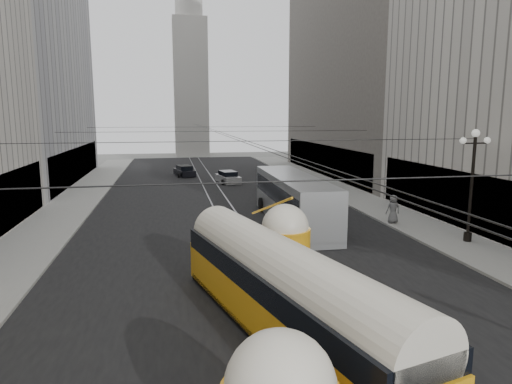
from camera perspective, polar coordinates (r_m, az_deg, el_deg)
name	(u,v)px	position (r m, az deg, el deg)	size (l,w,h in m)	color
road	(221,204)	(38.06, -4.42, -1.47)	(20.00, 85.00, 0.02)	black
sidewalk_left	(77,200)	(42.03, -21.46, -0.96)	(4.00, 72.00, 0.15)	gray
sidewalk_right	(342,192)	(44.28, 10.68, 0.06)	(4.00, 72.00, 0.15)	gray
rail_left	(212,204)	(37.99, -5.54, -1.51)	(0.12, 85.00, 0.04)	gray
rail_right	(230,203)	(38.15, -3.30, -1.43)	(0.12, 85.00, 0.04)	gray
building_left_far	(9,46)	(55.44, -28.50, 15.75)	(12.60, 28.60, 28.60)	#999999
building_right_far	(373,38)	(58.57, 14.39, 18.17)	(12.60, 32.60, 32.60)	#514C47
distant_tower	(190,71)	(85.08, -8.22, 14.68)	(6.00, 6.00, 31.36)	#B2AFA8
lamppost_right_mid	(472,179)	(28.32, 25.40, 1.48)	(1.86, 0.44, 6.37)	black
catenary	(223,133)	(36.39, -4.18, 7.36)	(25.00, 72.00, 0.23)	black
streetcar	(283,290)	(15.40, 3.46, -12.09)	(5.58, 14.65, 3.29)	orange
city_bus	(294,198)	(30.75, 4.71, -0.74)	(2.98, 12.87, 3.26)	#A9ACAE
sedan_white_far	(228,177)	(49.62, -3.54, 1.82)	(2.46, 4.38, 1.30)	#BBBBBB
sedan_dark_far	(184,171)	(55.82, -8.93, 2.58)	(2.65, 4.35, 1.28)	black
pedestrian_sidewalk_right	(393,209)	(31.79, 16.77, -2.05)	(0.93, 0.57, 1.89)	slate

